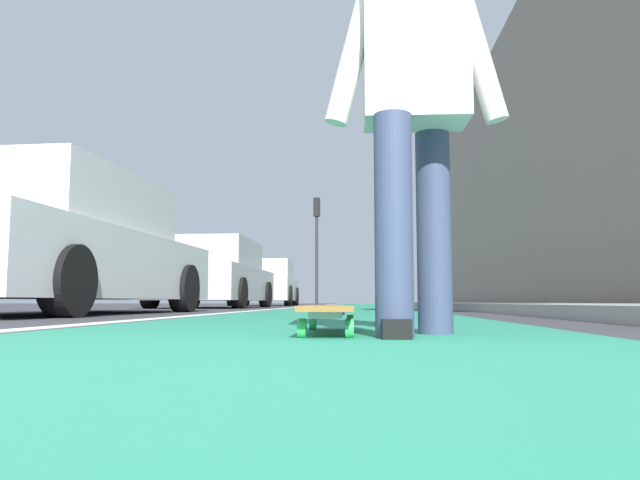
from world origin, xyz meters
The scene contains 11 objects.
ground_plane centered at (10.00, 0.00, 0.00)m, with size 80.00×80.00×0.00m, color #38383D.
bike_lane_paint centered at (24.00, 0.00, 0.00)m, with size 56.00×2.34×0.00m, color #288466.
lane_stripe_white centered at (20.00, 1.32, 0.00)m, with size 52.00×0.16×0.01m, color silver.
sidewalk_curb centered at (18.00, -3.33, 0.05)m, with size 52.00×3.20×0.11m, color #9E9B93.
building_facade centered at (22.00, -5.73, 4.77)m, with size 40.00×1.20×9.55m, color gray.
skateboard centered at (1.51, -0.13, 0.09)m, with size 0.84×0.22×0.11m.
skater_person centered at (1.36, -0.47, 0.94)m, with size 0.46×0.72×1.64m.
parked_car_near centered at (5.23, 2.95, 0.69)m, with size 4.59×2.10×1.46m.
parked_car_mid centered at (11.98, 3.00, 0.70)m, with size 4.53×2.07×1.46m.
parked_car_far centered at (18.78, 2.97, 0.70)m, with size 4.14×2.07×1.47m.
traffic_light centered at (24.62, 1.72, 3.15)m, with size 0.33×0.28×4.58m.
Camera 1 is at (-0.96, -0.27, 0.13)m, focal length 33.91 mm.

